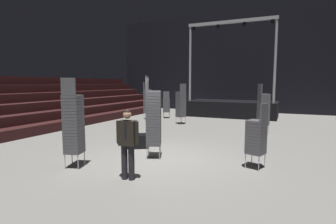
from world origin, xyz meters
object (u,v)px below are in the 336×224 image
at_px(chair_stack_mid_left, 148,101).
at_px(stage_riser, 232,107).
at_px(chair_stack_front_right, 263,109).
at_px(chair_stack_rear_left, 73,123).
at_px(chair_stack_front_left, 181,104).
at_px(chair_stack_mid_right, 166,105).
at_px(chair_stack_rear_right, 153,117).
at_px(man_with_tie, 127,140).
at_px(chair_stack_mid_centre, 256,136).
at_px(equipment_road_case, 136,141).

bearing_deg(chair_stack_mid_left, stage_riser, 122.00).
relative_size(chair_stack_front_right, chair_stack_rear_left, 0.93).
bearing_deg(chair_stack_front_left, chair_stack_mid_right, 73.65).
distance_m(stage_riser, chair_stack_mid_right, 4.68).
relative_size(chair_stack_mid_left, chair_stack_rear_left, 0.97).
relative_size(stage_riser, chair_stack_rear_right, 2.48).
bearing_deg(chair_stack_mid_left, chair_stack_front_right, 68.54).
bearing_deg(man_with_tie, chair_stack_mid_centre, -151.19).
xyz_separation_m(chair_stack_mid_right, chair_stack_rear_left, (2.09, -10.53, 0.34)).
relative_size(stage_riser, chair_stack_mid_centre, 3.54).
height_order(chair_stack_rear_right, equipment_road_case, chair_stack_rear_right).
bearing_deg(chair_stack_front_left, equipment_road_case, -143.24).
bearing_deg(chair_stack_rear_right, chair_stack_front_right, 132.87).
bearing_deg(equipment_road_case, chair_stack_mid_centre, -8.88).
relative_size(chair_stack_front_left, chair_stack_mid_left, 0.96).
bearing_deg(chair_stack_mid_right, chair_stack_rear_left, -99.92).
distance_m(chair_stack_mid_right, chair_stack_rear_left, 10.74).
distance_m(chair_stack_front_left, chair_stack_mid_left, 2.93).
bearing_deg(chair_stack_mid_centre, chair_stack_front_left, 55.29).
bearing_deg(stage_riser, chair_stack_mid_left, -142.53).
xyz_separation_m(chair_stack_mid_left, chair_stack_rear_left, (2.99, -9.58, 0.04)).
xyz_separation_m(chair_stack_mid_left, equipment_road_case, (3.35, -6.91, -0.96)).
height_order(chair_stack_front_left, chair_stack_rear_right, chair_stack_rear_right).
bearing_deg(chair_stack_mid_right, chair_stack_mid_left, -154.92).
bearing_deg(chair_stack_mid_left, equipment_road_case, 20.39).
xyz_separation_m(chair_stack_front_right, chair_stack_mid_centre, (0.30, -5.48, -0.25)).
distance_m(stage_riser, equipment_road_case, 10.64).
bearing_deg(chair_stack_mid_centre, chair_stack_mid_right, 56.84).
bearing_deg(stage_riser, chair_stack_rear_left, -97.52).
height_order(stage_riser, chair_stack_mid_right, stage_riser).
relative_size(chair_stack_rear_right, equipment_road_case, 2.84).
distance_m(stage_riser, chair_stack_rear_right, 11.48).
bearing_deg(chair_stack_mid_centre, chair_stack_mid_left, 63.79).
xyz_separation_m(chair_stack_front_right, chair_stack_mid_right, (-6.38, 3.03, -0.25)).
bearing_deg(chair_stack_mid_centre, man_with_tie, 147.71).
xyz_separation_m(man_with_tie, chair_stack_front_right, (2.41, 7.68, 0.18)).
bearing_deg(chair_stack_rear_left, equipment_road_case, 66.48).
relative_size(chair_stack_mid_left, chair_stack_rear_right, 0.93).
distance_m(chair_stack_front_right, chair_stack_rear_left, 8.64).
distance_m(chair_stack_front_left, chair_stack_front_right, 4.66).
relative_size(stage_riser, chair_stack_rear_left, 2.57).
xyz_separation_m(chair_stack_rear_left, equipment_road_case, (0.36, 2.67, -1.00)).
xyz_separation_m(chair_stack_front_left, equipment_road_case, (0.60, -5.87, -0.92)).
bearing_deg(stage_riser, chair_stack_front_left, -113.10).
height_order(chair_stack_mid_left, chair_stack_rear_right, chair_stack_rear_right).
bearing_deg(chair_stack_mid_centre, equipment_road_case, 99.86).
relative_size(chair_stack_mid_right, equipment_road_case, 1.99).
bearing_deg(chair_stack_mid_left, man_with_tie, 21.02).
bearing_deg(chair_stack_front_left, chair_stack_rear_left, -147.46).
height_order(chair_stack_rear_left, chair_stack_rear_right, chair_stack_rear_right).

